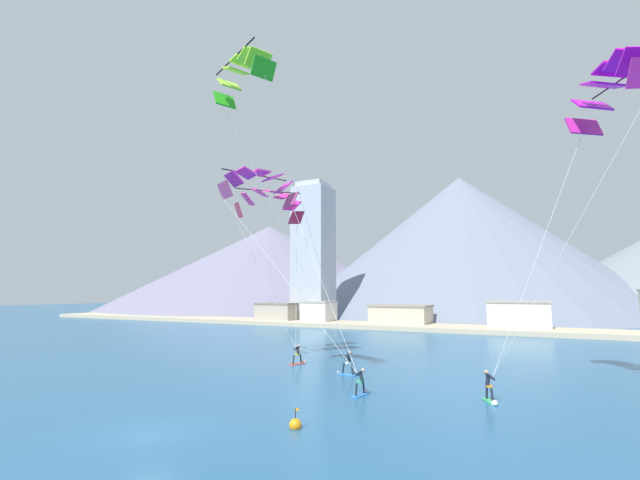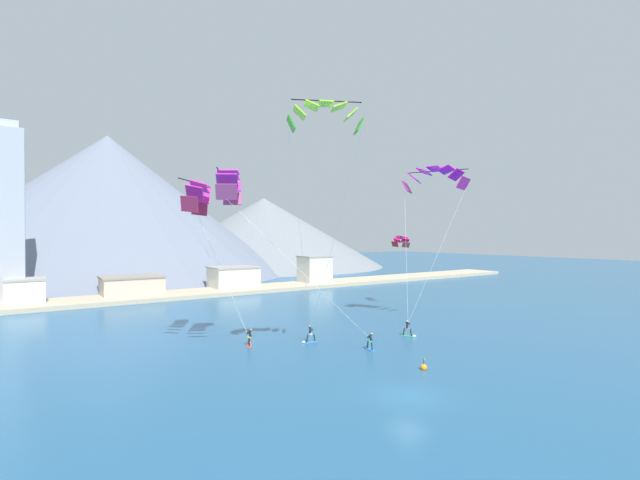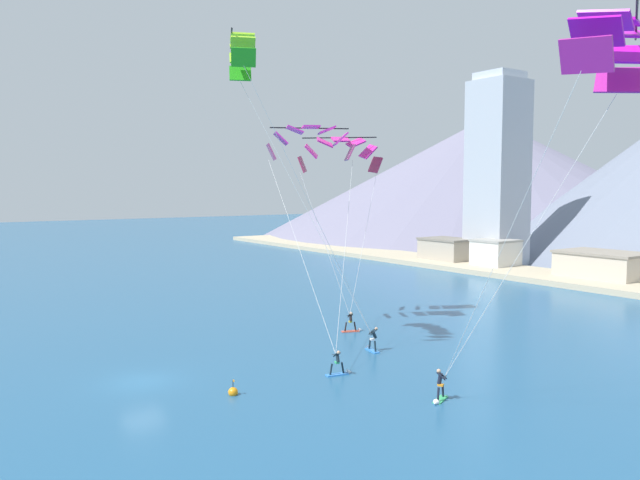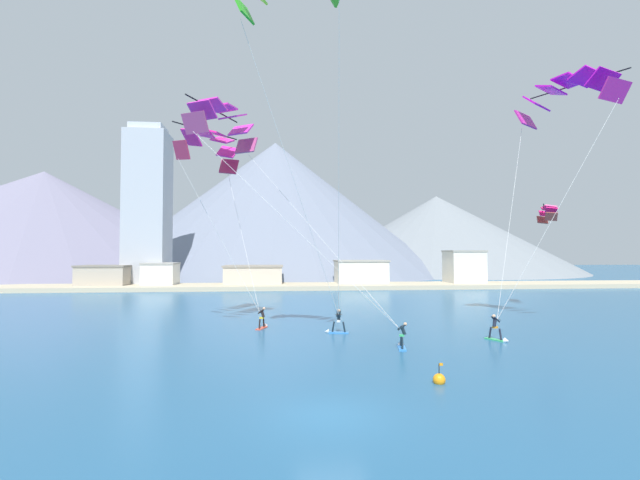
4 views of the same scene
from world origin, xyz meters
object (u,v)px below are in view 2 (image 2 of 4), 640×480
object	(u,v)px
kitesurfer_far_left	(409,331)
race_marker_buoy	(424,367)
kitesurfer_mid_center	(309,337)
parafoil_kite_near_trail	(198,195)
kitesurfer_near_lead	(369,344)
parafoil_kite_near_lead	(230,184)
parafoil_kite_far_left	(435,177)
kitesurfer_near_trail	(249,340)
parafoil_kite_mid_center	(325,115)
parafoil_kite_distant_high_outer	(401,240)

from	to	relation	value
kitesurfer_far_left	race_marker_buoy	world-z (taller)	kitesurfer_far_left
kitesurfer_mid_center	parafoil_kite_near_trail	size ratio (longest dim) A/B	0.12
kitesurfer_near_lead	parafoil_kite_near_lead	bearing A→B (deg)	153.92
kitesurfer_far_left	kitesurfer_near_lead	bearing A→B (deg)	-167.82
kitesurfer_mid_center	parafoil_kite_far_left	distance (m)	24.96
kitesurfer_near_trail	parafoil_kite_mid_center	bearing A→B (deg)	-80.99
parafoil_kite_near_lead	parafoil_kite_mid_center	world-z (taller)	parafoil_kite_mid_center
parafoil_kite_mid_center	parafoil_kite_far_left	distance (m)	22.77
kitesurfer_far_left	parafoil_kite_distant_high_outer	world-z (taller)	parafoil_kite_distant_high_outer
kitesurfer_near_lead	parafoil_kite_far_left	xyz separation A→B (m)	(14.34, 4.39, 17.63)
kitesurfer_near_trail	parafoil_kite_mid_center	size ratio (longest dim) A/B	0.09
kitesurfer_far_left	parafoil_kite_mid_center	bearing A→B (deg)	-162.73
kitesurfer_near_lead	parafoil_kite_near_lead	distance (m)	19.94
kitesurfer_mid_center	parafoil_kite_distant_high_outer	distance (m)	27.96
kitesurfer_mid_center	kitesurfer_far_left	bearing A→B (deg)	-20.29
kitesurfer_near_lead	parafoil_kite_mid_center	bearing A→B (deg)	-157.99
kitesurfer_mid_center	parafoil_kite_mid_center	distance (m)	21.92
parafoil_kite_mid_center	race_marker_buoy	world-z (taller)	parafoil_kite_mid_center
parafoil_kite_near_lead	parafoil_kite_far_left	size ratio (longest dim) A/B	0.86
parafoil_kite_mid_center	kitesurfer_far_left	bearing A→B (deg)	17.27
kitesurfer_far_left	parafoil_kite_mid_center	world-z (taller)	parafoil_kite_mid_center
kitesurfer_far_left	parafoil_kite_near_trail	xyz separation A→B (m)	(-20.23, 8.30, 14.26)
kitesurfer_near_lead	kitesurfer_far_left	size ratio (longest dim) A/B	0.98
kitesurfer_near_lead	kitesurfer_far_left	xyz separation A→B (m)	(6.99, 1.51, 0.09)
parafoil_kite_near_lead	kitesurfer_near_trail	bearing A→B (deg)	36.65
parafoil_kite_near_lead	parafoil_kite_distant_high_outer	size ratio (longest dim) A/B	3.08
kitesurfer_near_trail	kitesurfer_mid_center	size ratio (longest dim) A/B	0.99
parafoil_kite_far_left	parafoil_kite_near_trail	bearing A→B (deg)	168.88
parafoil_kite_mid_center	kitesurfer_near_trail	bearing A→B (deg)	99.01
parafoil_kite_near_trail	parafoil_kite_distant_high_outer	bearing A→B (deg)	10.86
kitesurfer_far_left	kitesurfer_near_trail	bearing A→B (deg)	158.06
kitesurfer_near_lead	parafoil_kite_mid_center	world-z (taller)	parafoil_kite_mid_center
kitesurfer_near_lead	parafoil_kite_near_trail	size ratio (longest dim) A/B	0.12
parafoil_kite_near_lead	race_marker_buoy	size ratio (longest dim) A/B	15.08
kitesurfer_near_lead	kitesurfer_near_trail	world-z (taller)	kitesurfer_near_trail
parafoil_kite_far_left	kitesurfer_far_left	bearing A→B (deg)	-158.60
kitesurfer_far_left	parafoil_kite_far_left	size ratio (longest dim) A/B	0.10
kitesurfer_near_trail	parafoil_kite_mid_center	xyz separation A→B (m)	(1.70, -10.74, 20.03)
kitesurfer_near_trail	parafoil_kite_near_trail	distance (m)	15.10
kitesurfer_mid_center	parafoil_kite_near_trail	world-z (taller)	parafoil_kite_near_trail
parafoil_kite_distant_high_outer	race_marker_buoy	bearing A→B (deg)	-131.59
parafoil_kite_far_left	parafoil_kite_distant_high_outer	distance (m)	15.52
kitesurfer_near_trail	parafoil_kite_near_lead	distance (m)	15.49
race_marker_buoy	parafoil_kite_distant_high_outer	bearing A→B (deg)	48.41
kitesurfer_near_lead	race_marker_buoy	size ratio (longest dim) A/B	1.75
parafoil_kite_near_trail	parafoil_kite_distant_high_outer	world-z (taller)	parafoil_kite_near_trail
parafoil_kite_far_left	parafoil_kite_distant_high_outer	size ratio (longest dim) A/B	3.60
parafoil_kite_far_left	kitesurfer_near_lead	bearing A→B (deg)	-162.98
kitesurfer_near_lead	kitesurfer_mid_center	world-z (taller)	kitesurfer_mid_center
parafoil_kite_near_trail	kitesurfer_near_lead	bearing A→B (deg)	-36.53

